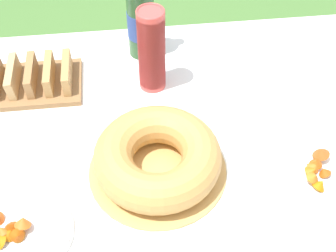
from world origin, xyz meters
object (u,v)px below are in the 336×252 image
at_px(cup_stack, 152,50).
at_px(cider_bottle_green, 141,17).
at_px(bread_board, 32,80).
at_px(snack_plate_right, 315,168).
at_px(bundt_cake, 157,158).
at_px(snack_plate_far, 18,233).

height_order(cup_stack, cider_bottle_green, cider_bottle_green).
bearing_deg(cup_stack, bread_board, 174.90).
bearing_deg(snack_plate_right, cider_bottle_green, 126.81).
bearing_deg(bundt_cake, bread_board, 133.46).
height_order(cup_stack, snack_plate_right, cup_stack).
relative_size(snack_plate_right, bread_board, 0.77).
relative_size(cup_stack, snack_plate_far, 1.08).
relative_size(bundt_cake, snack_plate_far, 1.45).
distance_m(bundt_cake, cider_bottle_green, 0.45).
relative_size(cup_stack, snack_plate_right, 1.21).
height_order(cider_bottle_green, snack_plate_far, cider_bottle_green).
bearing_deg(snack_plate_far, bread_board, 90.38).
bearing_deg(bundt_cake, snack_plate_right, -6.94).
xyz_separation_m(snack_plate_right, snack_plate_far, (-0.67, -0.09, -0.00)).
relative_size(bundt_cake, bread_board, 1.24).
distance_m(cider_bottle_green, snack_plate_far, 0.66).
distance_m(cider_bottle_green, snack_plate_right, 0.62).
bearing_deg(bread_board, cider_bottle_green, 20.62).
distance_m(cider_bottle_green, bread_board, 0.34).
height_order(cup_stack, bread_board, cup_stack).
xyz_separation_m(cup_stack, bread_board, (-0.33, 0.03, -0.09)).
bearing_deg(bundt_cake, snack_plate_far, -156.31).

